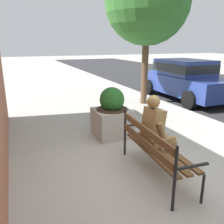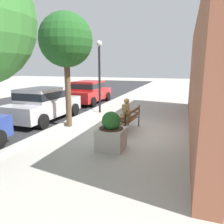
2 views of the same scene
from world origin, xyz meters
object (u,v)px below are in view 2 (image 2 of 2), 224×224
at_px(concrete_planter, 111,133).
at_px(parked_car_silver, 44,103).
at_px(bronze_statue_seated, 123,116).
at_px(lamp_post, 99,66).
at_px(park_bench, 129,118).
at_px(parked_car_red, 89,91).
at_px(street_tree_down_street, 66,41).

height_order(concrete_planter, parked_car_silver, parked_car_silver).
bearing_deg(concrete_planter, parked_car_silver, 59.88).
height_order(bronze_statue_seated, parked_car_silver, parked_car_silver).
bearing_deg(lamp_post, bronze_statue_seated, -144.96).
xyz_separation_m(park_bench, parked_car_silver, (0.50, 4.31, 0.30)).
bearing_deg(park_bench, parked_car_silver, 83.34).
distance_m(park_bench, concrete_planter, 1.96).
xyz_separation_m(park_bench, parked_car_red, (5.69, 4.31, 0.30)).
xyz_separation_m(bronze_statue_seated, parked_car_red, (5.84, 4.10, 0.17)).
height_order(parked_car_red, lamp_post, lamp_post).
distance_m(street_tree_down_street, parked_car_red, 6.56).
xyz_separation_m(concrete_planter, street_tree_down_street, (1.91, 2.58, 3.05)).
distance_m(concrete_planter, street_tree_down_street, 4.43).
relative_size(street_tree_down_street, parked_car_silver, 1.14).
xyz_separation_m(parked_car_red, lamp_post, (-2.62, -1.84, 1.71)).
relative_size(concrete_planter, lamp_post, 0.31).
bearing_deg(street_tree_down_street, parked_car_silver, 71.55).
distance_m(street_tree_down_street, parked_car_silver, 3.23).
bearing_deg(parked_car_silver, lamp_post, -35.69).
height_order(park_bench, street_tree_down_street, street_tree_down_street).
bearing_deg(parked_car_red, street_tree_down_street, -163.89).
bearing_deg(concrete_planter, parked_car_red, 29.02).
distance_m(parked_car_silver, parked_car_red, 5.18).
xyz_separation_m(street_tree_down_street, lamp_post, (3.11, -0.18, -1.01)).
bearing_deg(lamp_post, park_bench, -141.12).
bearing_deg(parked_car_silver, parked_car_red, 0.00).
bearing_deg(bronze_statue_seated, park_bench, -53.87).
bearing_deg(bronze_statue_seated, parked_car_silver, 80.87).
relative_size(bronze_statue_seated, street_tree_down_street, 0.29).
distance_m(street_tree_down_street, lamp_post, 3.28).
relative_size(parked_car_silver, parked_car_red, 1.00).
bearing_deg(parked_car_silver, street_tree_down_street, -108.45).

